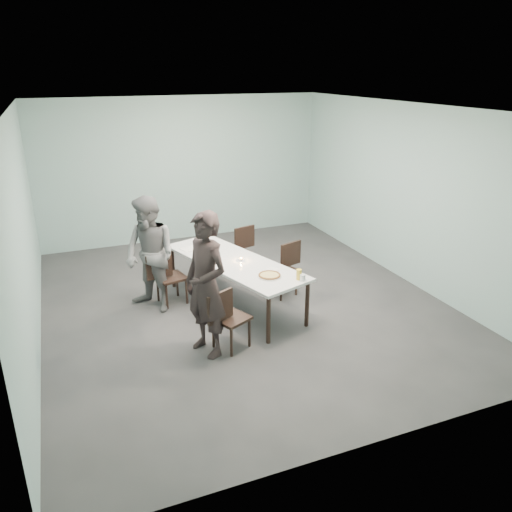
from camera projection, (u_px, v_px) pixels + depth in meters
name	position (u px, v px, depth m)	size (l,w,h in m)	color
ground	(242.00, 302.00, 8.00)	(7.00, 7.00, 0.00)	#333335
room_shell	(241.00, 177.00, 7.28)	(6.02, 7.02, 3.01)	#8EB3B1
table	(234.00, 264.00, 7.67)	(1.67, 2.75, 0.75)	white
chair_near_left	(227.00, 315.00, 6.49)	(0.65, 0.56, 0.87)	black
chair_far_left	(166.00, 274.00, 7.78)	(0.64, 0.50, 0.87)	black
chair_near_right	(286.00, 265.00, 8.14)	(0.65, 0.53, 0.87)	black
chair_far_right	(240.00, 247.00, 8.94)	(0.65, 0.51, 0.87)	black
diner_near	(206.00, 285.00, 6.29)	(0.70, 0.46, 1.91)	black
diner_far	(150.00, 255.00, 7.48)	(0.86, 0.67, 1.78)	slate
pizza	(269.00, 275.00, 7.06)	(0.34, 0.34, 0.04)	white
side_plate	(272.00, 270.00, 7.29)	(0.18, 0.18, 0.01)	white
beer_glass	(299.00, 274.00, 6.94)	(0.08, 0.08, 0.15)	gold
water_tumbler	(303.00, 278.00, 6.92)	(0.08, 0.08, 0.09)	silver
tealight	(241.00, 259.00, 7.63)	(0.06, 0.06, 0.05)	silver
amber_tumbler	(203.00, 248.00, 8.07)	(0.07, 0.07, 0.08)	gold
menu	(190.00, 248.00, 8.15)	(0.30, 0.22, 0.01)	silver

